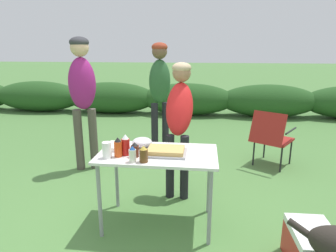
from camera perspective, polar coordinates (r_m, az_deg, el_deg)
The scene contains 17 objects.
ground_plane at distance 3.13m, azimuth -1.83°, elevation -17.95°, with size 60.00×60.00×0.00m, color #4C7A3D.
shrub_hedge at distance 7.64m, azimuth 3.67°, elevation 5.13°, with size 14.40×0.90×0.80m.
folding_table at distance 2.82m, azimuth -1.94°, elevation -6.58°, with size 1.10×0.64×0.74m.
food_tray at distance 2.76m, azimuth -0.39°, elevation -4.84°, with size 0.37×0.28×0.06m.
plate_stack at distance 2.92m, azimuth -8.99°, elevation -3.95°, with size 0.23×0.23×0.04m, color white.
mixing_bowl at distance 2.95m, azimuth -4.95°, elevation -3.10°, with size 0.20×0.20×0.09m, color silver.
paper_cup_stack at distance 2.70m, azimuth -11.58°, elevation -4.51°, with size 0.08×0.08×0.14m, color white.
bbq_sauce_bottle at distance 2.69m, azimuth -6.35°, elevation -4.55°, with size 0.07×0.07×0.14m.
mayo_bottle at distance 2.58m, azimuth -6.79°, elevation -5.39°, with size 0.06×0.06×0.14m.
ketchup_bottle at distance 2.74m, azimuth -8.10°, elevation -3.63°, with size 0.07×0.07×0.20m.
beer_bottle at distance 2.57m, azimuth -4.67°, elevation -5.40°, with size 0.07×0.07×0.15m.
hot_sauce_bottle at distance 2.71m, azimuth -9.50°, elevation -4.05°, with size 0.07×0.07×0.18m.
standing_person_with_beanie at distance 3.34m, azimuth 2.19°, elevation 2.56°, with size 0.34×0.45×1.53m.
standing_person_in_red_jacket at distance 4.21m, azimuth -15.98°, elevation 6.95°, with size 0.43×0.37×1.82m.
standing_person_in_dark_puffer at distance 4.68m, azimuth -1.57°, elevation 7.80°, with size 0.42×0.39×1.76m.
camp_chair_green_behind_table at distance 4.49m, azimuth 19.05°, elevation -1.79°, with size 0.71×0.75×0.83m.
cooler_box at distance 2.75m, azimuth 25.66°, elevation -20.47°, with size 0.33×0.49×0.34m.
Camera 1 is at (0.41, -2.60, 1.70)m, focal length 32.00 mm.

